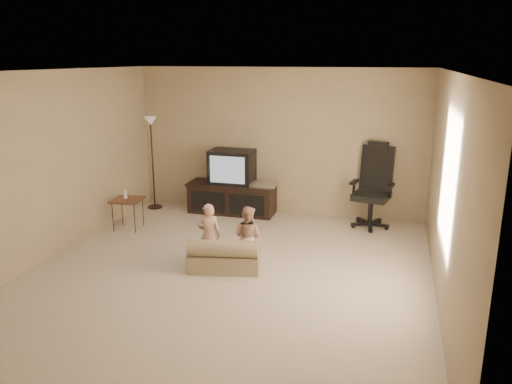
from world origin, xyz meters
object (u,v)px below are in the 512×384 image
tv_stand (232,187)px  toddler_left (209,235)px  toddler_right (248,236)px  side_table (127,200)px  floor_lamp (151,142)px  child_sofa (224,257)px  office_chair (373,197)px

tv_stand → toddler_left: bearing=-79.3°
toddler_left → toddler_right: bearing=179.7°
side_table → floor_lamp: (-0.13, 1.17, 0.73)m
child_sofa → toddler_right: size_ratio=1.22×
side_table → toddler_left: bearing=-30.2°
floor_lamp → child_sofa: (2.14, -2.27, -1.02)m
tv_stand → floor_lamp: (-1.46, -0.11, 0.74)m
toddler_left → toddler_right: size_ratio=1.05×
child_sofa → toddler_right: toddler_right is taller
tv_stand → floor_lamp: floor_lamp is taller
tv_stand → office_chair: bearing=-1.6°
tv_stand → side_table: bearing=-136.4°
floor_lamp → toddler_left: size_ratio=1.93×
tv_stand → toddler_left: (0.45, -2.31, -0.04)m
floor_lamp → office_chair: bearing=0.7°
child_sofa → office_chair: bearing=42.2°
floor_lamp → child_sofa: bearing=-46.7°
floor_lamp → toddler_left: 3.02m
tv_stand → child_sofa: (0.68, -2.38, -0.28)m
side_table → toddler_right: 2.42m
side_table → toddler_right: bearing=-21.3°
toddler_left → floor_lamp: bearing=-67.4°
toddler_left → child_sofa: bearing=145.7°
office_chair → toddler_right: office_chair is taller
side_table → toddler_left: size_ratio=0.78×
floor_lamp → toddler_right: floor_lamp is taller
toddler_left → toddler_right: 0.50m
tv_stand → toddler_left: tv_stand is taller
floor_lamp → toddler_left: bearing=-49.1°
tv_stand → office_chair: office_chair is taller
child_sofa → toddler_left: toddler_left is taller
tv_stand → floor_lamp: size_ratio=0.95×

